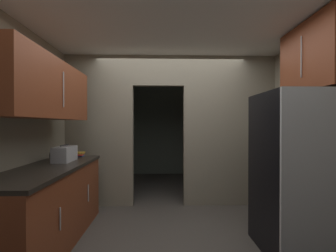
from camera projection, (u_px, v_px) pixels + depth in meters
The scene contains 10 objects.
ground at pixel (175, 246), 2.47m from camera, with size 20.00×20.00×0.00m, color #47423D.
kitchen_overhead_slab at pixel (173, 32), 2.83m from camera, with size 3.97×6.57×0.06m, color silver.
kitchen_partition at pixel (174, 127), 3.74m from camera, with size 3.57×0.12×2.56m.
adjoining_room_shell at pixel (168, 129), 5.45m from camera, with size 3.57×2.44×2.56m.
refrigerator at pixel (300, 172), 2.35m from camera, with size 0.84×0.78×1.73m.
lower_cabinet_run at pixel (48, 206), 2.48m from camera, with size 0.66×1.80×0.90m.
upper_cabinet_counterside at pixel (47, 89), 2.47m from camera, with size 0.36×1.62×0.67m.
upper_cabinet_fridgeside at pixel (317, 57), 2.45m from camera, with size 0.36×0.92×0.78m.
boombox at pixel (64, 154), 2.84m from camera, with size 0.21×0.35×0.22m.
book_stack at pixel (80, 154), 3.28m from camera, with size 0.14×0.17×0.07m.
Camera 1 is at (-0.14, -2.45, 1.39)m, focal length 23.19 mm.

